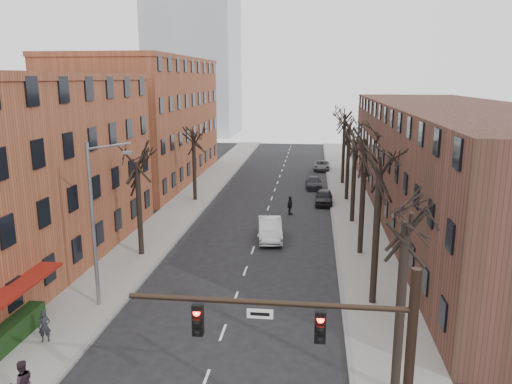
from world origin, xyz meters
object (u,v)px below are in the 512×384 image
(silver_sedan, at_px, (270,229))
(pedestrian_a, at_px, (45,326))
(parked_car_mid, at_px, (314,183))
(parked_car_near, at_px, (324,197))

(silver_sedan, xyz_separation_m, pedestrian_a, (-9.01, -16.69, 0.09))
(parked_car_mid, distance_m, pedestrian_a, 37.62)
(pedestrian_a, bearing_deg, parked_car_mid, 51.64)
(pedestrian_a, bearing_deg, parked_car_near, 45.45)
(parked_car_near, relative_size, pedestrian_a, 2.75)
(parked_car_near, height_order, pedestrian_a, pedestrian_a)
(silver_sedan, height_order, pedestrian_a, pedestrian_a)
(silver_sedan, bearing_deg, parked_car_mid, 72.90)
(parked_car_near, bearing_deg, parked_car_mid, 99.26)
(parked_car_mid, bearing_deg, silver_sedan, -102.55)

